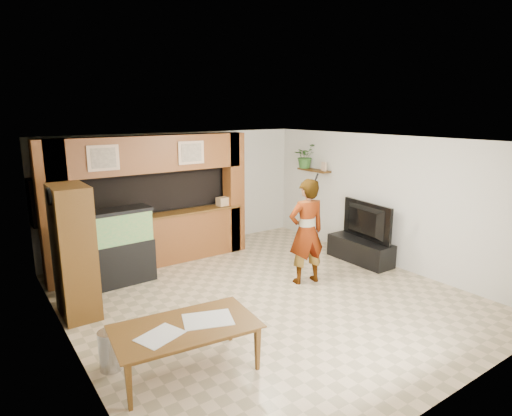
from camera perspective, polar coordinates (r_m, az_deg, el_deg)
floor at (r=7.36m, az=1.07°, el=-11.71°), size 6.50×6.50×0.00m
ceiling at (r=6.70m, az=1.17°, el=8.94°), size 6.50×6.50×0.00m
wall_back at (r=9.67m, az=-10.30°, el=2.18°), size 6.00×0.00×6.00m
wall_left at (r=5.76m, az=-23.93°, el=-6.07°), size 0.00×6.50×6.50m
wall_right at (r=8.97m, az=16.80°, el=1.01°), size 0.00×6.50×6.50m
partition at (r=8.75m, az=-14.24°, el=0.96°), size 4.20×0.99×2.60m
wall_clock at (r=6.58m, az=-25.85°, el=1.42°), size 0.05×0.25×0.25m
wall_shelf at (r=10.10m, az=7.72°, el=5.02°), size 0.25×0.90×0.04m
pantry_cabinet at (r=6.94m, az=-23.13°, el=-5.41°), size 0.50×0.82×2.01m
trash_can at (r=5.69m, az=-18.88°, el=-17.53°), size 0.27×0.27×0.49m
aquarium at (r=8.02m, az=-17.99°, el=-5.10°), size 1.24×0.47×1.38m
tv_stand at (r=9.14m, az=13.72°, el=-5.52°), size 0.52×1.41×0.47m
television at (r=8.97m, az=13.93°, el=-1.76°), size 0.33×1.35×0.77m
photo_frame at (r=9.85m, az=9.04°, el=5.48°), size 0.04×0.15×0.20m
potted_plant at (r=10.26m, az=6.53°, el=6.91°), size 0.63×0.59×0.57m
person at (r=7.68m, az=6.74°, el=-3.14°), size 0.77×0.58×1.91m
microphone at (r=7.38m, az=8.06°, el=4.06°), size 0.03×0.09×0.15m
dining_table at (r=5.39m, az=-9.16°, el=-18.14°), size 1.78×1.12×0.59m
newspaper_a at (r=5.37m, az=-6.44°, el=-14.55°), size 0.69×0.60×0.01m
newspaper_b at (r=5.11m, az=-12.68°, el=-16.30°), size 0.58×0.50×0.01m
counter_box at (r=9.31m, az=-4.40°, el=0.89°), size 0.30×0.22×0.18m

